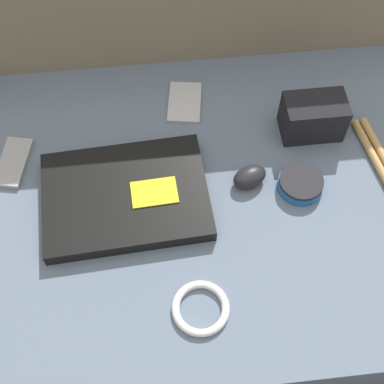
% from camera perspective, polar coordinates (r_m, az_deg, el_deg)
% --- Properties ---
extents(ground_plane, '(8.00, 8.00, 0.00)m').
position_cam_1_polar(ground_plane, '(1.21, 0.00, -4.12)').
color(ground_plane, '#38383D').
extents(couch_seat, '(1.12, 0.75, 0.15)m').
position_cam_1_polar(couch_seat, '(1.14, 0.00, -2.44)').
color(couch_seat, slate).
rests_on(couch_seat, ground_plane).
extents(laptop, '(0.34, 0.25, 0.03)m').
position_cam_1_polar(laptop, '(1.07, -7.06, -0.44)').
color(laptop, black).
rests_on(laptop, couch_seat).
extents(computer_mouse, '(0.08, 0.07, 0.04)m').
position_cam_1_polar(computer_mouse, '(1.08, 6.17, 1.63)').
color(computer_mouse, black).
rests_on(computer_mouse, couch_seat).
extents(speaker_puck, '(0.09, 0.09, 0.03)m').
position_cam_1_polar(speaker_puck, '(1.10, 11.49, 0.99)').
color(speaker_puck, '#1E569E').
rests_on(speaker_puck, couch_seat).
extents(phone_silver, '(0.08, 0.13, 0.01)m').
position_cam_1_polar(phone_silver, '(1.17, -18.52, 3.01)').
color(phone_silver, '#99999E').
rests_on(phone_silver, couch_seat).
extents(phone_black, '(0.09, 0.12, 0.01)m').
position_cam_1_polar(phone_black, '(1.21, -0.79, 9.53)').
color(phone_black, '#B7B7BC').
rests_on(phone_black, couch_seat).
extents(camera_pouch, '(0.13, 0.08, 0.09)m').
position_cam_1_polar(camera_pouch, '(1.16, 12.79, 7.82)').
color(camera_pouch, black).
rests_on(camera_pouch, couch_seat).
extents(cable_coil, '(0.10, 0.10, 0.01)m').
position_cam_1_polar(cable_coil, '(0.97, 0.93, -12.29)').
color(cable_coil, white).
rests_on(cable_coil, couch_seat).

